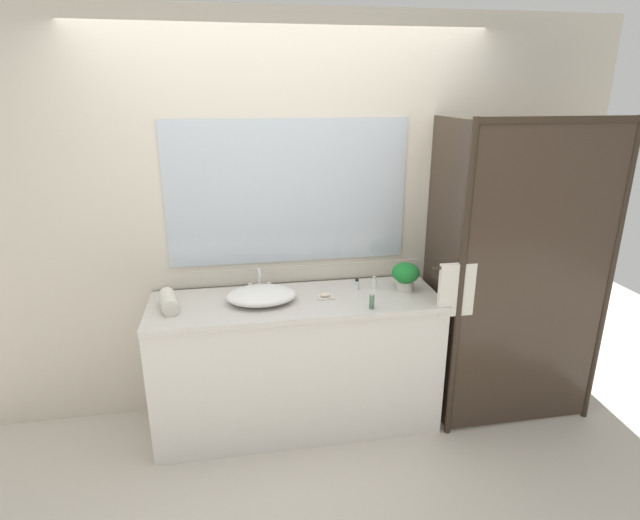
{
  "coord_description": "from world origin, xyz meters",
  "views": [
    {
      "loc": [
        -0.36,
        -2.88,
        2.13
      ],
      "look_at": [
        0.15,
        0.0,
        1.15
      ],
      "focal_mm": 28.43,
      "sensor_mm": 36.0,
      "label": 1
    }
  ],
  "objects_px": {
    "soap_dish": "(325,296)",
    "amenity_bottle_lotion": "(374,283)",
    "sink_basin": "(261,295)",
    "amenity_bottle_shampoo": "(372,301)",
    "rolled_towel_near_edge": "(169,302)",
    "amenity_bottle_body_wash": "(357,285)",
    "faucet": "(260,284)",
    "potted_plant": "(406,275)"
  },
  "relations": [
    {
      "from": "rolled_towel_near_edge",
      "to": "soap_dish",
      "type": "bearing_deg",
      "value": -0.23
    },
    {
      "from": "sink_basin",
      "to": "soap_dish",
      "type": "relative_size",
      "value": 4.3
    },
    {
      "from": "soap_dish",
      "to": "amenity_bottle_shampoo",
      "type": "relative_size",
      "value": 1.03
    },
    {
      "from": "faucet",
      "to": "rolled_towel_near_edge",
      "type": "distance_m",
      "value": 0.57
    },
    {
      "from": "potted_plant",
      "to": "soap_dish",
      "type": "distance_m",
      "value": 0.54
    },
    {
      "from": "sink_basin",
      "to": "amenity_bottle_lotion",
      "type": "height_order",
      "value": "sink_basin"
    },
    {
      "from": "amenity_bottle_lotion",
      "to": "amenity_bottle_body_wash",
      "type": "height_order",
      "value": "amenity_bottle_lotion"
    },
    {
      "from": "faucet",
      "to": "amenity_bottle_lotion",
      "type": "xyz_separation_m",
      "value": [
        0.74,
        -0.08,
        -0.01
      ]
    },
    {
      "from": "amenity_bottle_body_wash",
      "to": "rolled_towel_near_edge",
      "type": "bearing_deg",
      "value": -174.87
    },
    {
      "from": "amenity_bottle_lotion",
      "to": "amenity_bottle_body_wash",
      "type": "xyz_separation_m",
      "value": [
        -0.12,
        0.0,
        -0.01
      ]
    },
    {
      "from": "sink_basin",
      "to": "amenity_bottle_shampoo",
      "type": "distance_m",
      "value": 0.67
    },
    {
      "from": "amenity_bottle_lotion",
      "to": "rolled_towel_near_edge",
      "type": "height_order",
      "value": "rolled_towel_near_edge"
    },
    {
      "from": "faucet",
      "to": "potted_plant",
      "type": "relative_size",
      "value": 0.92
    },
    {
      "from": "sink_basin",
      "to": "rolled_towel_near_edge",
      "type": "xyz_separation_m",
      "value": [
        -0.55,
        -0.01,
        0.0
      ]
    },
    {
      "from": "potted_plant",
      "to": "amenity_bottle_body_wash",
      "type": "height_order",
      "value": "potted_plant"
    },
    {
      "from": "soap_dish",
      "to": "amenity_bottle_lotion",
      "type": "bearing_deg",
      "value": 16.9
    },
    {
      "from": "sink_basin",
      "to": "faucet",
      "type": "distance_m",
      "value": 0.17
    },
    {
      "from": "potted_plant",
      "to": "amenity_bottle_shampoo",
      "type": "height_order",
      "value": "potted_plant"
    },
    {
      "from": "amenity_bottle_shampoo",
      "to": "sink_basin",
      "type": "bearing_deg",
      "value": 161.78
    },
    {
      "from": "potted_plant",
      "to": "rolled_towel_near_edge",
      "type": "height_order",
      "value": "potted_plant"
    },
    {
      "from": "soap_dish",
      "to": "amenity_bottle_lotion",
      "type": "relative_size",
      "value": 1.18
    },
    {
      "from": "potted_plant",
      "to": "amenity_bottle_shampoo",
      "type": "xyz_separation_m",
      "value": [
        -0.29,
        -0.24,
        -0.06
      ]
    },
    {
      "from": "soap_dish",
      "to": "rolled_towel_near_edge",
      "type": "xyz_separation_m",
      "value": [
        -0.94,
        0.0,
        0.03
      ]
    },
    {
      "from": "amenity_bottle_lotion",
      "to": "sink_basin",
      "type": "bearing_deg",
      "value": -172.83
    },
    {
      "from": "amenity_bottle_shampoo",
      "to": "rolled_towel_near_edge",
      "type": "bearing_deg",
      "value": 170.3
    },
    {
      "from": "sink_basin",
      "to": "soap_dish",
      "type": "xyz_separation_m",
      "value": [
        0.4,
        -0.01,
        -0.03
      ]
    },
    {
      "from": "amenity_bottle_lotion",
      "to": "amenity_bottle_body_wash",
      "type": "bearing_deg",
      "value": 177.8
    },
    {
      "from": "sink_basin",
      "to": "rolled_towel_near_edge",
      "type": "relative_size",
      "value": 1.82
    },
    {
      "from": "sink_basin",
      "to": "potted_plant",
      "type": "bearing_deg",
      "value": 2.07
    },
    {
      "from": "amenity_bottle_lotion",
      "to": "amenity_bottle_shampoo",
      "type": "height_order",
      "value": "amenity_bottle_shampoo"
    },
    {
      "from": "faucet",
      "to": "amenity_bottle_shampoo",
      "type": "bearing_deg",
      "value": -30.67
    },
    {
      "from": "sink_basin",
      "to": "amenity_bottle_body_wash",
      "type": "distance_m",
      "value": 0.63
    },
    {
      "from": "potted_plant",
      "to": "faucet",
      "type": "bearing_deg",
      "value": 171.75
    },
    {
      "from": "soap_dish",
      "to": "amenity_bottle_body_wash",
      "type": "distance_m",
      "value": 0.25
    },
    {
      "from": "faucet",
      "to": "amenity_bottle_body_wash",
      "type": "distance_m",
      "value": 0.63
    },
    {
      "from": "sink_basin",
      "to": "amenity_bottle_shampoo",
      "type": "height_order",
      "value": "amenity_bottle_shampoo"
    },
    {
      "from": "faucet",
      "to": "amenity_bottle_lotion",
      "type": "distance_m",
      "value": 0.74
    },
    {
      "from": "sink_basin",
      "to": "amenity_bottle_lotion",
      "type": "relative_size",
      "value": 5.06
    },
    {
      "from": "faucet",
      "to": "soap_dish",
      "type": "bearing_deg",
      "value": -24.43
    },
    {
      "from": "soap_dish",
      "to": "rolled_towel_near_edge",
      "type": "height_order",
      "value": "rolled_towel_near_edge"
    },
    {
      "from": "soap_dish",
      "to": "amenity_bottle_lotion",
      "type": "height_order",
      "value": "amenity_bottle_lotion"
    },
    {
      "from": "soap_dish",
      "to": "amenity_bottle_lotion",
      "type": "xyz_separation_m",
      "value": [
        0.34,
        0.1,
        0.03
      ]
    }
  ]
}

